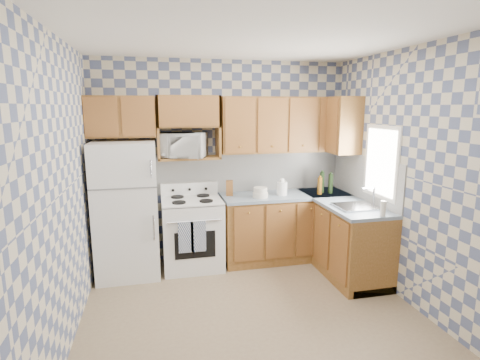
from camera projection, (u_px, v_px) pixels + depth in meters
name	position (u px, v px, depth m)	size (l,w,h in m)	color
floor	(252.00, 312.00, 3.87)	(3.40, 3.40, 0.00)	#796149
back_wall	(223.00, 161.00, 5.14)	(3.40, 0.02, 2.70)	slate
right_wall	(406.00, 177.00, 3.98)	(0.02, 3.20, 2.70)	slate
backsplash_back	(251.00, 171.00, 5.25)	(2.60, 0.01, 0.56)	white
backsplash_right	(364.00, 178.00, 4.77)	(0.01, 1.60, 0.56)	white
refrigerator	(127.00, 210.00, 4.62)	(0.75, 0.70, 1.68)	white
stove_body	(192.00, 234.00, 4.90)	(0.76, 0.65, 0.90)	white
cooktop	(192.00, 200.00, 4.81)	(0.76, 0.65, 0.03)	silver
backguard	(189.00, 189.00, 5.06)	(0.76, 0.08, 0.17)	white
dish_towel_left	(186.00, 237.00, 4.53)	(0.18, 0.03, 0.39)	navy
dish_towel_right	(198.00, 236.00, 4.56)	(0.18, 0.03, 0.39)	navy
base_cabinets_back	(285.00, 227.00, 5.21)	(1.75, 0.60, 0.88)	brown
base_cabinets_right	(340.00, 236.00, 4.86)	(0.60, 1.60, 0.88)	brown
countertop_back	(286.00, 195.00, 5.12)	(1.77, 0.63, 0.04)	slate
countertop_right	(342.00, 202.00, 4.77)	(0.63, 1.60, 0.04)	slate
upper_cabinets_back	(284.00, 125.00, 5.07)	(1.75, 0.33, 0.74)	brown
upper_cabinets_fridge	(121.00, 117.00, 4.58)	(0.82, 0.33, 0.50)	brown
upper_cabinets_right	(339.00, 125.00, 5.05)	(0.33, 0.70, 0.74)	brown
microwave_shelf	(189.00, 158.00, 4.86)	(0.80, 0.33, 0.03)	brown
microwave	(183.00, 145.00, 4.78)	(0.57, 0.39, 0.32)	white
sink	(357.00, 207.00, 4.43)	(0.48, 0.40, 0.03)	#B7B7BC
window	(381.00, 162.00, 4.39)	(0.02, 0.66, 0.86)	white
bottle_0	(322.00, 182.00, 5.16)	(0.06, 0.06, 0.29)	black
bottle_1	(331.00, 184.00, 5.13)	(0.06, 0.06, 0.27)	black
bottle_2	(331.00, 183.00, 5.23)	(0.06, 0.06, 0.25)	#643C0D
bottle_3	(320.00, 186.00, 5.07)	(0.06, 0.06, 0.23)	#643C0D
knife_block	(229.00, 188.00, 5.00)	(0.09, 0.09, 0.20)	brown
electric_kettle	(282.00, 188.00, 5.03)	(0.14, 0.14, 0.18)	white
food_containers	(260.00, 192.00, 4.89)	(0.20, 0.20, 0.13)	silver
soap_bottle	(383.00, 209.00, 4.05)	(0.06, 0.06, 0.17)	silver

